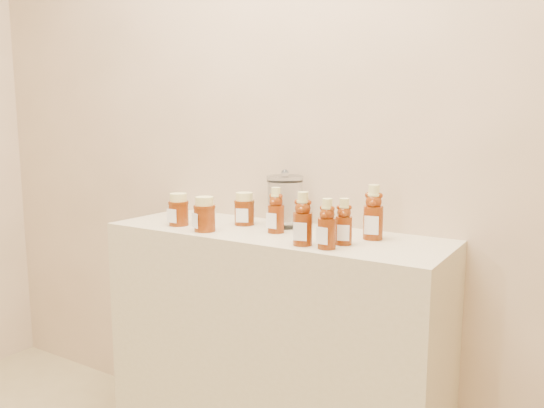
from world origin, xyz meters
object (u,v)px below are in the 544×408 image
Objects in this scene: bear_bottle_front_left at (303,215)px; honey_jar_left at (179,209)px; glass_canister at (285,199)px; display_table at (272,355)px; bear_bottle_back_left at (276,207)px.

bear_bottle_front_left is 1.58× the size of honey_jar_left.
bear_bottle_front_left is 0.92× the size of glass_canister.
glass_canister is (-0.01, 0.09, 0.55)m from display_table.
bear_bottle_back_left is 1.49× the size of honey_jar_left.
bear_bottle_back_left is (0.02, -0.01, 0.54)m from display_table.
display_table is 0.62m from honey_jar_left.
display_table is at bearing 152.97° from bear_bottle_back_left.
glass_canister is (-0.03, 0.11, 0.01)m from bear_bottle_back_left.
bear_bottle_back_left is at bearing 131.64° from bear_bottle_front_left.
bear_bottle_front_left is 0.30m from glass_canister.
bear_bottle_back_left is at bearing 12.82° from honey_jar_left.
display_table is 0.56m from glass_canister.
glass_canister is at bearing 117.85° from bear_bottle_front_left.
bear_bottle_back_left is 0.11m from glass_canister.
glass_canister is (-0.20, 0.22, 0.01)m from bear_bottle_front_left.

